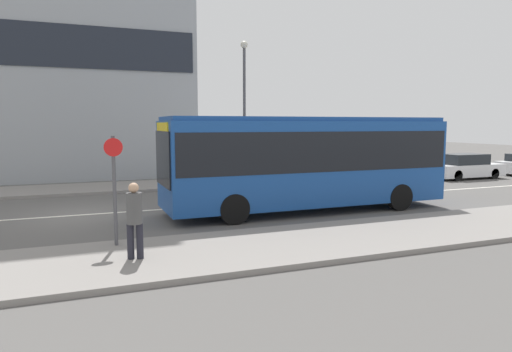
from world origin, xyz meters
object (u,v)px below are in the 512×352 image
(parked_car_0, at_px, (381,171))
(street_lamp, at_px, (244,97))
(bus_stop_sign, at_px, (114,182))
(city_bus, at_px, (307,157))
(parked_car_1, at_px, (465,167))
(pedestrian_near_stop, at_px, (134,216))

(parked_car_0, relative_size, street_lamp, 0.66)
(bus_stop_sign, bearing_deg, parked_car_0, 30.64)
(city_bus, relative_size, parked_car_1, 2.33)
(pedestrian_near_stop, bearing_deg, city_bus, 47.22)
(parked_car_0, height_order, parked_car_1, parked_car_1)
(parked_car_0, height_order, bus_stop_sign, bus_stop_sign)
(parked_car_0, height_order, pedestrian_near_stop, pedestrian_near_stop)
(city_bus, relative_size, parked_car_0, 2.20)
(city_bus, height_order, parked_car_0, city_bus)
(city_bus, distance_m, pedestrian_near_stop, 7.77)
(street_lamp, bearing_deg, pedestrian_near_stop, -120.44)
(city_bus, xyz_separation_m, parked_car_1, (12.99, 5.35, -1.25))
(parked_car_1, xyz_separation_m, pedestrian_near_stop, (-19.45, -9.59, 0.43))
(parked_car_0, relative_size, parked_car_1, 1.06)
(street_lamp, bearing_deg, parked_car_1, -8.95)
(parked_car_1, distance_m, pedestrian_near_stop, 21.69)
(city_bus, bearing_deg, pedestrian_near_stop, -148.07)
(parked_car_1, bearing_deg, pedestrian_near_stop, -153.75)
(bus_stop_sign, relative_size, street_lamp, 0.38)
(parked_car_0, xyz_separation_m, pedestrian_near_stop, (-13.77, -9.67, 0.47))
(pedestrian_near_stop, relative_size, street_lamp, 0.24)
(parked_car_0, bearing_deg, city_bus, -143.42)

